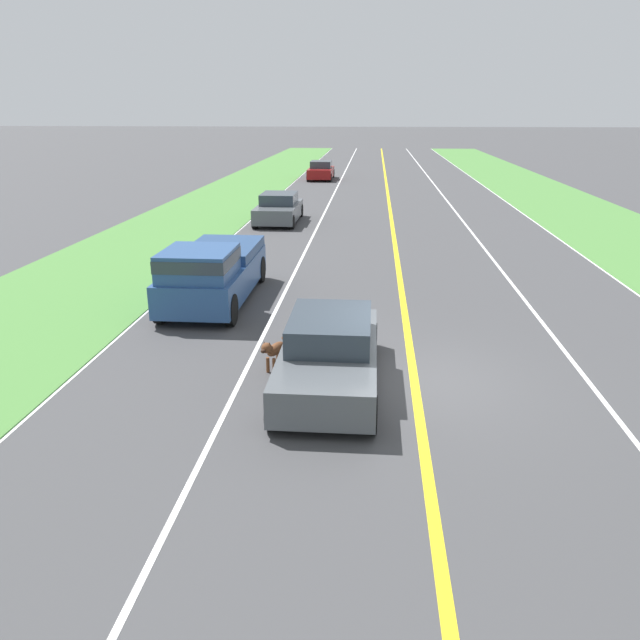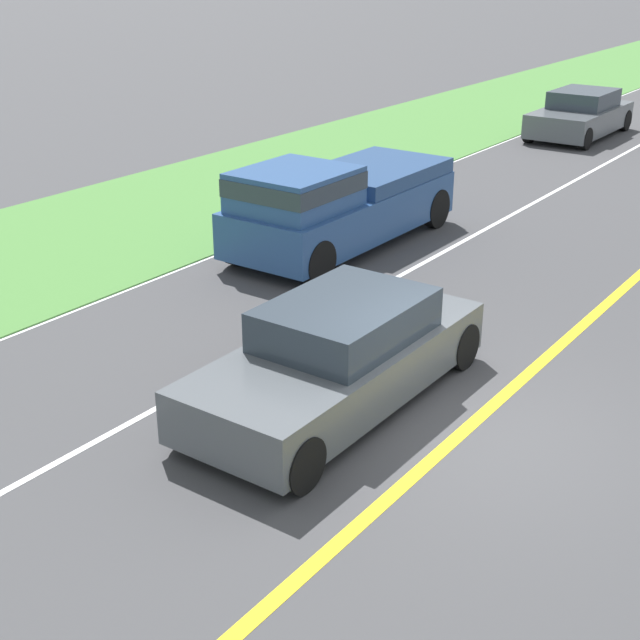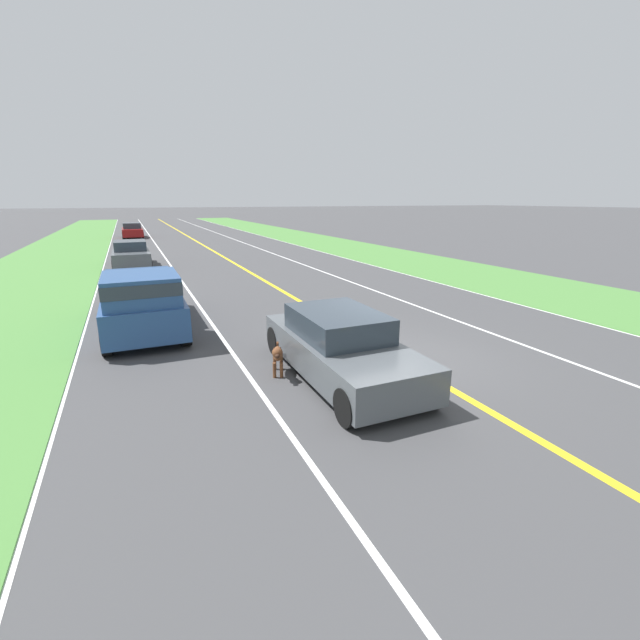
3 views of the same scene
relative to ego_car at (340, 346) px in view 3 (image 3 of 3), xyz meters
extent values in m
plane|color=#424244|center=(-1.70, -0.28, -0.65)|extent=(400.00, 400.00, 0.00)
cube|color=yellow|center=(-1.70, -0.28, -0.64)|extent=(0.18, 160.00, 0.01)
cube|color=white|center=(5.30, -0.28, -0.64)|extent=(0.14, 160.00, 0.01)
cube|color=white|center=(-8.70, -0.28, -0.64)|extent=(0.14, 160.00, 0.01)
cube|color=white|center=(1.80, -0.28, -0.64)|extent=(0.10, 160.00, 0.01)
cube|color=white|center=(-5.20, -0.28, -0.64)|extent=(0.10, 160.00, 0.01)
cube|color=#51565B|center=(0.00, 0.04, -0.13)|extent=(1.83, 4.64, 0.67)
cube|color=#2D3842|center=(0.00, -0.14, 0.47)|extent=(1.58, 2.23, 0.52)
cylinder|color=black|center=(0.83, 1.93, -0.32)|extent=(0.22, 0.66, 0.66)
cylinder|color=black|center=(0.83, -1.85, -0.32)|extent=(0.22, 0.66, 0.66)
cylinder|color=black|center=(-0.83, 1.93, -0.32)|extent=(0.22, 0.66, 0.66)
cylinder|color=black|center=(-0.83, -1.85, -0.32)|extent=(0.22, 0.66, 0.66)
ellipsoid|color=brown|center=(1.18, -0.63, -0.20)|extent=(0.41, 0.68, 0.24)
cylinder|color=brown|center=(1.32, -0.44, -0.48)|extent=(0.07, 0.07, 0.33)
cylinder|color=brown|center=(1.17, -0.87, -0.48)|extent=(0.07, 0.07, 0.33)
cylinder|color=brown|center=(1.18, -0.39, -0.48)|extent=(0.07, 0.07, 0.33)
cylinder|color=brown|center=(1.04, -0.82, -0.48)|extent=(0.07, 0.07, 0.33)
cylinder|color=brown|center=(1.27, -0.37, -0.10)|extent=(0.19, 0.21, 0.17)
sphere|color=brown|center=(1.30, -0.26, -0.04)|extent=(0.28, 0.28, 0.22)
ellipsoid|color=#331E14|center=(1.35, -0.11, -0.05)|extent=(0.13, 0.13, 0.08)
cone|color=#55301C|center=(1.36, -0.29, 0.05)|extent=(0.09, 0.09, 0.10)
cone|color=#55301C|center=(1.24, -0.25, 0.05)|extent=(0.09, 0.09, 0.10)
cylinder|color=brown|center=(1.04, -1.04, -0.16)|extent=(0.12, 0.25, 0.24)
cube|color=#284C84|center=(3.66, -5.46, 0.02)|extent=(2.01, 5.38, 0.85)
cube|color=#284C84|center=(3.66, -3.91, 0.81)|extent=(1.77, 2.03, 0.72)
cube|color=#2D3842|center=(3.66, -3.91, 0.91)|extent=(1.79, 2.05, 0.32)
cube|color=navy|center=(3.66, -6.59, 0.59)|extent=(1.97, 3.06, 0.30)
cylinder|color=black|center=(4.58, -3.35, -0.24)|extent=(0.22, 0.81, 0.81)
cylinder|color=black|center=(4.58, -7.58, -0.24)|extent=(0.22, 0.81, 0.81)
cylinder|color=black|center=(2.74, -3.35, -0.24)|extent=(0.22, 0.81, 0.81)
cylinder|color=black|center=(2.74, -7.58, -0.24)|extent=(0.22, 0.81, 0.81)
cube|color=#51565B|center=(3.78, -18.59, -0.12)|extent=(1.89, 4.35, 0.70)
cube|color=#2D3842|center=(3.78, -18.76, 0.48)|extent=(1.63, 2.09, 0.51)
cylinder|color=black|center=(4.64, -16.83, -0.33)|extent=(0.22, 0.64, 0.64)
cylinder|color=black|center=(4.64, -20.34, -0.33)|extent=(0.22, 0.64, 0.64)
cylinder|color=black|center=(2.92, -16.83, -0.33)|extent=(0.22, 0.64, 0.64)
cylinder|color=black|center=(2.92, -20.34, -0.33)|extent=(0.22, 0.64, 0.64)
cube|color=maroon|center=(3.39, -38.44, -0.12)|extent=(1.84, 4.27, 0.70)
cube|color=#2D3842|center=(3.39, -38.61, 0.50)|extent=(1.58, 2.05, 0.52)
cylinder|color=black|center=(4.22, -36.73, -0.32)|extent=(0.22, 0.66, 0.66)
cylinder|color=black|center=(4.22, -40.15, -0.32)|extent=(0.22, 0.66, 0.66)
cylinder|color=black|center=(2.56, -36.73, -0.32)|extent=(0.22, 0.66, 0.66)
cylinder|color=black|center=(2.56, -40.15, -0.32)|extent=(0.22, 0.66, 0.66)
camera|label=1|loc=(-0.78, 11.41, 4.55)|focal=35.00mm
camera|label=2|loc=(-5.83, 8.55, 4.90)|focal=50.00mm
camera|label=3|loc=(3.81, 7.57, 2.97)|focal=24.00mm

